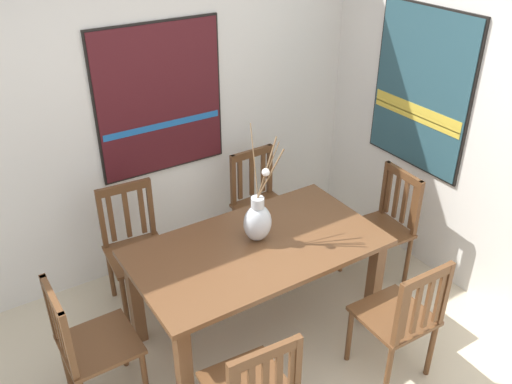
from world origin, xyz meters
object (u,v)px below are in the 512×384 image
(chair_2, at_px, (384,225))
(painting_on_back_wall, at_px, (160,100))
(chair_1, at_px, (135,247))
(centerpiece_vase, at_px, (258,220))
(dining_table, at_px, (257,259))
(chair_0, at_px, (261,203))
(chair_4, at_px, (401,317))
(chair_5, at_px, (89,344))
(painting_on_side_wall, at_px, (421,90))

(chair_2, distance_m, painting_on_back_wall, 1.93)
(chair_1, bearing_deg, painting_on_back_wall, 41.19)
(chair_1, relative_size, chair_2, 1.02)
(centerpiece_vase, relative_size, chair_2, 0.81)
(dining_table, relative_size, painting_on_back_wall, 1.43)
(chair_0, xyz_separation_m, chair_4, (-0.02, -1.59, 0.01))
(chair_2, bearing_deg, chair_4, -128.15)
(chair_2, distance_m, chair_5, 2.29)
(painting_on_back_wall, bearing_deg, chair_4, -71.99)
(centerpiece_vase, height_order, painting_on_back_wall, painting_on_back_wall)
(chair_4, bearing_deg, chair_2, 51.85)
(chair_0, distance_m, chair_5, 1.86)
(dining_table, xyz_separation_m, chair_0, (0.55, 0.80, -0.16))
(chair_2, distance_m, chair_4, 1.02)
(chair_4, xyz_separation_m, chair_5, (-1.67, 0.80, 0.00))
(chair_5, relative_size, painting_on_side_wall, 0.74)
(dining_table, distance_m, centerpiece_vase, 0.27)
(chair_2, relative_size, painting_on_side_wall, 0.74)
(chair_2, xyz_separation_m, painting_on_back_wall, (-1.26, 1.15, 0.90))
(dining_table, distance_m, chair_1, 0.95)
(chair_1, relative_size, chair_5, 1.02)
(painting_on_side_wall, bearing_deg, chair_4, -136.44)
(centerpiece_vase, bearing_deg, dining_table, -125.92)
(painting_on_side_wall, bearing_deg, centerpiece_vase, -174.32)
(chair_4, bearing_deg, chair_5, 154.27)
(centerpiece_vase, height_order, chair_4, centerpiece_vase)
(dining_table, distance_m, chair_5, 1.14)
(dining_table, height_order, chair_4, chair_4)
(chair_5, distance_m, painting_on_back_wall, 1.79)
(chair_2, height_order, chair_4, chair_2)
(chair_0, xyz_separation_m, painting_on_back_wall, (-0.65, 0.36, 0.91))
(chair_0, relative_size, chair_2, 0.99)
(chair_4, height_order, painting_on_back_wall, painting_on_back_wall)
(chair_4, relative_size, chair_5, 1.00)
(chair_4, distance_m, chair_5, 1.85)
(dining_table, bearing_deg, painting_on_side_wall, 7.50)
(chair_5, bearing_deg, chair_2, -0.10)
(chair_4, bearing_deg, dining_table, 123.98)
(chair_0, height_order, chair_2, chair_2)
(chair_5, bearing_deg, dining_table, -0.65)
(chair_2, bearing_deg, centerpiece_vase, 177.64)
(chair_0, xyz_separation_m, chair_1, (-1.10, -0.03, 0.01))
(centerpiece_vase, distance_m, chair_5, 1.24)
(dining_table, xyz_separation_m, painting_on_side_wall, (1.58, 0.21, 0.79))
(chair_4, bearing_deg, chair_1, 124.89)
(dining_table, xyz_separation_m, chair_4, (0.53, -0.79, -0.15))
(chair_0, bearing_deg, painting_on_side_wall, -29.67)
(chair_0, relative_size, chair_4, 0.99)
(centerpiece_vase, bearing_deg, chair_5, -177.94)
(centerpiece_vase, xyz_separation_m, chair_4, (0.49, -0.84, -0.41))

